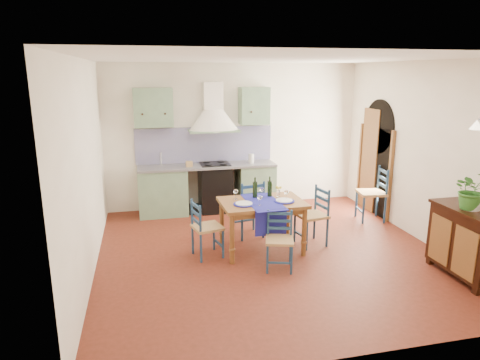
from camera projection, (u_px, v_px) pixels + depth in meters
name	position (u px, v px, depth m)	size (l,w,h in m)	color
floor	(270.00, 252.00, 6.40)	(5.00, 5.00, 0.00)	#4A1C0F
back_wall	(213.00, 157.00, 8.21)	(5.00, 0.96, 2.80)	white
right_wall	(415.00, 154.00, 6.88)	(0.26, 5.00, 2.80)	white
left_wall	(86.00, 170.00, 5.52)	(0.04, 5.00, 2.80)	white
ceiling	(274.00, 58.00, 5.72)	(5.00, 5.00, 0.01)	white
dining_table	(262.00, 207.00, 6.31)	(1.24, 0.94, 1.09)	brown
chair_near	(279.00, 240.00, 5.80)	(0.46, 0.46, 0.80)	navy
chair_far	(249.00, 208.00, 6.93)	(0.51, 0.51, 0.95)	navy
chair_left	(205.00, 228.00, 6.17)	(0.48, 0.48, 0.85)	navy
chair_right	(313.00, 215.00, 6.61)	(0.49, 0.49, 0.91)	navy
chair_spare	(373.00, 193.00, 7.70)	(0.52, 0.52, 0.98)	navy
sideboard	(467.00, 240.00, 5.53)	(0.50, 1.05, 0.94)	black
potted_plant	(472.00, 190.00, 5.36)	(0.45, 0.39, 0.50)	#307126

